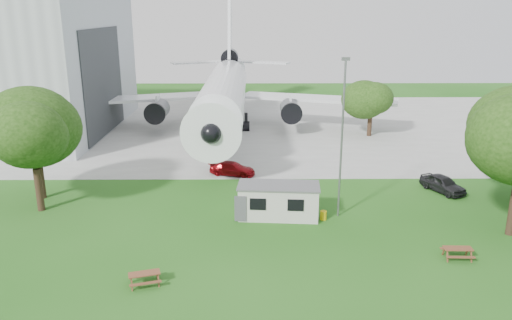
{
  "coord_description": "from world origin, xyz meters",
  "views": [
    {
      "loc": [
        1.5,
        -29.56,
        15.27
      ],
      "look_at": [
        1.85,
        8.0,
        4.0
      ],
      "focal_mm": 35.0,
      "sensor_mm": 36.0,
      "label": 1
    }
  ],
  "objects_px": {
    "airliner": "(225,90)",
    "picnic_west": "(145,285)",
    "picnic_east": "(457,259)",
    "site_cabin": "(279,201)"
  },
  "relations": [
    {
      "from": "site_cabin",
      "to": "picnic_east",
      "type": "height_order",
      "value": "site_cabin"
    },
    {
      "from": "site_cabin",
      "to": "picnic_east",
      "type": "xyz_separation_m",
      "value": [
        11.1,
        -6.91,
        -1.31
      ]
    },
    {
      "from": "airliner",
      "to": "picnic_west",
      "type": "height_order",
      "value": "airliner"
    },
    {
      "from": "airliner",
      "to": "site_cabin",
      "type": "height_order",
      "value": "airliner"
    },
    {
      "from": "picnic_west",
      "to": "picnic_east",
      "type": "distance_m",
      "value": 19.61
    },
    {
      "from": "airliner",
      "to": "site_cabin",
      "type": "relative_size",
      "value": 6.97
    },
    {
      "from": "picnic_east",
      "to": "airliner",
      "type": "bearing_deg",
      "value": 116.45
    },
    {
      "from": "airliner",
      "to": "picnic_west",
      "type": "bearing_deg",
      "value": -93.91
    },
    {
      "from": "picnic_east",
      "to": "picnic_west",
      "type": "bearing_deg",
      "value": -169.2
    },
    {
      "from": "airliner",
      "to": "site_cabin",
      "type": "xyz_separation_m",
      "value": [
        5.57,
        -29.8,
        -3.96
      ]
    }
  ]
}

